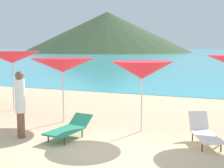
{
  "coord_description": "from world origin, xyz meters",
  "views": [
    {
      "loc": [
        2.98,
        -7.29,
        2.55
      ],
      "look_at": [
        -1.47,
        3.29,
        1.2
      ],
      "focal_mm": 50.24,
      "sensor_mm": 36.0,
      "label": 1
    }
  ],
  "objects": [
    {
      "name": "ground_plane",
      "position": [
        0.0,
        10.0,
        -0.15
      ],
      "size": [
        50.0,
        100.0,
        0.3
      ],
      "primitive_type": "cube",
      "color": "beige"
    },
    {
      "name": "umbrella_3",
      "position": [
        -2.65,
        1.79,
        1.95
      ],
      "size": [
        2.26,
        2.26,
        2.18
      ],
      "color": "silver",
      "rests_on": "ground_plane"
    },
    {
      "name": "lounge_chair_1",
      "position": [
        -1.46,
        0.17,
        0.3
      ],
      "size": [
        0.77,
        1.64,
        0.57
      ],
      "rotation": [
        0.0,
        0.0,
        -0.1
      ],
      "color": "#268C66",
      "rests_on": "ground_plane"
    },
    {
      "name": "umbrella_2",
      "position": [
        -5.57,
        2.72,
        2.15
      ],
      "size": [
        2.43,
        2.43,
        2.39
      ],
      "color": "silver",
      "rests_on": "ground_plane"
    },
    {
      "name": "headland_hill",
      "position": [
        -57.79,
        131.3,
        9.62
      ],
      "size": [
        80.07,
        80.07,
        19.25
      ],
      "primitive_type": "cone",
      "color": "#384C2D",
      "rests_on": "ground_plane"
    },
    {
      "name": "umbrella_4",
      "position": [
        0.19,
        1.66,
        1.87
      ],
      "size": [
        2.07,
        2.07,
        2.14
      ],
      "color": "silver",
      "rests_on": "ground_plane"
    },
    {
      "name": "lounge_chair_3",
      "position": [
        2.1,
        1.1,
        0.32
      ],
      "size": [
        1.11,
        1.63,
        0.75
      ],
      "rotation": [
        0.0,
        0.0,
        0.41
      ],
      "color": "white",
      "rests_on": "ground_plane"
    },
    {
      "name": "beachgoer_0",
      "position": [
        -2.74,
        -0.32,
        1.03
      ],
      "size": [
        0.28,
        0.28,
        1.89
      ],
      "rotation": [
        0.0,
        0.0,
        6.24
      ],
      "color": "brown",
      "rests_on": "ground_plane"
    }
  ]
}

